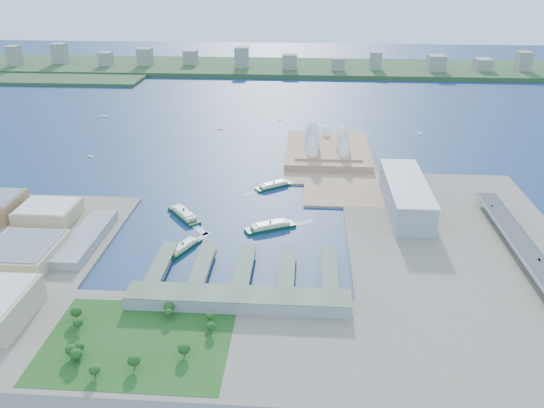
# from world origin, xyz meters

# --- Properties ---
(ground) EXTENTS (3000.00, 3000.00, 0.00)m
(ground) POSITION_xyz_m (0.00, 0.00, 0.00)
(ground) COLOR #10264D
(ground) RESTS_ON ground
(south_land) EXTENTS (720.00, 180.00, 3.00)m
(south_land) POSITION_xyz_m (0.00, -210.00, 1.50)
(south_land) COLOR gray
(south_land) RESTS_ON ground
(east_land) EXTENTS (240.00, 500.00, 3.00)m
(east_land) POSITION_xyz_m (240.00, -50.00, 1.50)
(east_land) COLOR gray
(east_land) RESTS_ON ground
(peninsula) EXTENTS (135.00, 220.00, 3.00)m
(peninsula) POSITION_xyz_m (107.50, 260.00, 1.50)
(peninsula) COLOR #A87C5C
(peninsula) RESTS_ON ground
(far_shore) EXTENTS (2200.00, 260.00, 12.00)m
(far_shore) POSITION_xyz_m (0.00, 980.00, 6.00)
(far_shore) COLOR #2D4926
(far_shore) RESTS_ON ground
(opera_house) EXTENTS (134.00, 180.00, 58.00)m
(opera_house) POSITION_xyz_m (105.00, 280.00, 32.00)
(opera_house) COLOR white
(opera_house) RESTS_ON peninsula
(toaster_building) EXTENTS (45.00, 155.00, 35.00)m
(toaster_building) POSITION_xyz_m (195.00, 80.00, 20.50)
(toaster_building) COLOR gray
(toaster_building) RESTS_ON east_land
(expressway) EXTENTS (26.00, 340.00, 11.85)m
(expressway) POSITION_xyz_m (300.00, -60.00, 8.93)
(expressway) COLOR gray
(expressway) RESTS_ON east_land
(ferry_wharves) EXTENTS (184.00, 90.00, 9.30)m
(ferry_wharves) POSITION_xyz_m (14.00, -75.00, 4.65)
(ferry_wharves) COLOR #4D5E47
(ferry_wharves) RESTS_ON ground
(terminal_building) EXTENTS (200.00, 28.00, 12.00)m
(terminal_building) POSITION_xyz_m (15.00, -135.00, 9.00)
(terminal_building) COLOR gray
(terminal_building) RESTS_ON south_land
(park) EXTENTS (150.00, 110.00, 16.00)m
(park) POSITION_xyz_m (-60.00, -190.00, 11.00)
(park) COLOR #194714
(park) RESTS_ON south_land
(far_skyline) EXTENTS (1900.00, 140.00, 55.00)m
(far_skyline) POSITION_xyz_m (0.00, 960.00, 39.50)
(far_skyline) COLOR gray
(far_skyline) RESTS_ON far_shore
(ferry_a) EXTENTS (49.64, 57.04, 11.45)m
(ferry_a) POSITION_xyz_m (-73.85, 44.07, 5.72)
(ferry_a) COLOR #0C331C
(ferry_a) RESTS_ON ground
(ferry_b) EXTENTS (50.82, 42.17, 10.03)m
(ferry_b) POSITION_xyz_m (28.70, 141.84, 5.02)
(ferry_b) COLOR #0C331C
(ferry_b) RESTS_ON ground
(ferry_c) EXTENTS (33.85, 51.61, 9.65)m
(ferry_c) POSITION_xyz_m (-57.05, -35.45, 4.82)
(ferry_c) COLOR #0C331C
(ferry_c) RESTS_ON ground
(ferry_d) EXTENTS (59.79, 39.70, 11.20)m
(ferry_d) POSITION_xyz_m (32.72, 19.62, 5.60)
(ferry_d) COLOR #0C331C
(ferry_d) RESTS_ON ground
(boat_a) EXTENTS (12.18, 7.93, 2.33)m
(boat_a) POSITION_xyz_m (-268.01, 244.08, 1.16)
(boat_a) COLOR white
(boat_a) RESTS_ON ground
(boat_b) EXTENTS (10.11, 9.70, 2.80)m
(boat_b) POSITION_xyz_m (-86.91, 405.07, 1.40)
(boat_b) COLOR white
(boat_b) RESTS_ON ground
(boat_c) EXTENTS (5.23, 13.91, 3.06)m
(boat_c) POSITION_xyz_m (272.31, 402.22, 1.53)
(boat_c) COLOR white
(boat_c) RESTS_ON ground
(boat_d) EXTENTS (14.83, 6.21, 2.44)m
(boat_d) POSITION_xyz_m (-329.27, 474.38, 1.22)
(boat_d) COLOR white
(boat_d) RESTS_ON ground
(boat_e) EXTENTS (7.35, 10.53, 2.49)m
(boat_e) POSITION_xyz_m (17.87, 474.12, 1.24)
(boat_e) COLOR white
(boat_e) RESTS_ON ground
(car_b) EXTENTS (1.37, 3.92, 1.29)m
(car_b) POSITION_xyz_m (304.00, -56.24, 15.50)
(car_b) COLOR slate
(car_b) RESTS_ON expressway
(car_c) EXTENTS (1.92, 4.72, 1.37)m
(car_c) POSITION_xyz_m (296.00, 69.17, 15.54)
(car_c) COLOR slate
(car_c) RESTS_ON expressway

